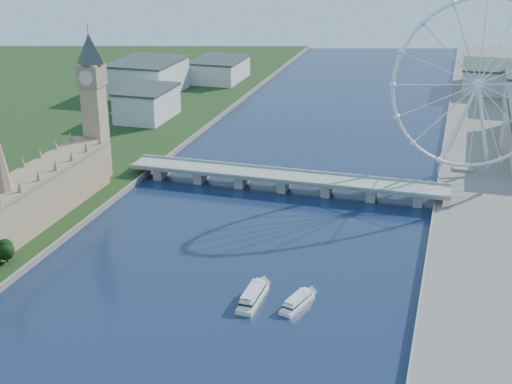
% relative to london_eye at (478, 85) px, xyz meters
% --- Properties ---
extents(parliament_range, '(24.00, 200.00, 70.00)m').
position_rel_london_eye_xyz_m(parliament_range, '(-247.98, -185.08, -49.04)').
color(parliament_range, tan).
rests_on(parliament_range, ground).
extents(big_ben, '(20.02, 20.02, 110.00)m').
position_rel_london_eye_xyz_m(big_ben, '(-247.98, -77.08, -0.95)').
color(big_ben, tan).
rests_on(big_ben, ground).
extents(westminster_bridge, '(220.00, 22.00, 9.50)m').
position_rel_london_eye_xyz_m(westminster_bridge, '(-119.98, -55.08, -60.89)').
color(westminster_bridge, gray).
rests_on(westminster_bridge, ground).
extents(london_eye, '(113.60, 39.12, 124.30)m').
position_rel_london_eye_xyz_m(london_eye, '(0.00, 0.00, 0.00)').
color(london_eye, silver).
rests_on(london_eye, ground).
extents(city_skyline, '(505.00, 280.00, 32.00)m').
position_rel_london_eye_xyz_m(city_skyline, '(-80.75, 205.00, -50.56)').
color(city_skyline, beige).
rests_on(city_skyline, ground).
extents(tour_boat_near, '(9.22, 32.39, 7.13)m').
position_rel_london_eye_xyz_m(tour_boat_near, '(-97.52, -207.29, -67.52)').
color(tour_boat_near, beige).
rests_on(tour_boat_near, ground).
extents(tour_boat_far, '(14.36, 27.79, 5.93)m').
position_rel_london_eye_xyz_m(tour_boat_far, '(-75.81, -205.58, -67.52)').
color(tour_boat_far, white).
rests_on(tour_boat_far, ground).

